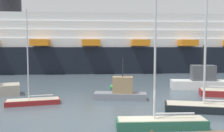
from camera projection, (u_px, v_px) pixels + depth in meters
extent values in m
plane|color=#4C5B66|center=(141.00, 128.00, 15.65)|extent=(600.00, 600.00, 0.00)
cube|color=maroon|center=(33.00, 102.00, 22.27)|extent=(4.90, 2.10, 0.44)
cube|color=beige|center=(33.00, 99.00, 22.25)|extent=(4.69, 1.96, 0.04)
cylinder|color=silver|center=(28.00, 55.00, 21.84)|extent=(0.11, 0.11, 8.11)
cylinder|color=silver|center=(41.00, 95.00, 22.41)|extent=(2.12, 0.41, 0.09)
cube|color=#2D6B51|center=(161.00, 124.00, 15.69)|extent=(5.88, 1.81, 0.60)
cube|color=beige|center=(161.00, 119.00, 15.66)|extent=(5.64, 1.68, 0.04)
cylinder|color=silver|center=(155.00, 59.00, 15.35)|extent=(0.14, 0.14, 7.72)
cylinder|color=silver|center=(174.00, 113.00, 15.68)|extent=(2.61, 0.32, 0.11)
cube|color=black|center=(211.00, 108.00, 19.65)|extent=(7.51, 4.05, 0.59)
cube|color=beige|center=(211.00, 104.00, 19.62)|extent=(7.19, 3.82, 0.04)
cylinder|color=silver|center=(206.00, 37.00, 19.32)|extent=(0.17, 0.17, 10.91)
cube|color=white|center=(200.00, 85.00, 30.42)|extent=(7.29, 3.71, 1.08)
cube|color=#4C5156|center=(203.00, 73.00, 30.28)|extent=(3.10, 2.28, 1.91)
cylinder|color=#262626|center=(203.00, 55.00, 30.12)|extent=(0.14, 0.14, 2.44)
cube|color=gray|center=(120.00, 96.00, 24.45)|extent=(5.44, 2.76, 0.65)
cube|color=#A3845B|center=(123.00, 85.00, 24.34)|extent=(2.22, 1.66, 1.63)
cylinder|color=#262626|center=(123.00, 68.00, 24.21)|extent=(0.10, 0.10, 1.82)
sphere|color=green|center=(112.00, 87.00, 30.20)|extent=(0.61, 0.61, 0.61)
cylinder|color=black|center=(112.00, 82.00, 30.15)|extent=(0.06, 0.06, 0.70)
cube|color=black|center=(91.00, 59.00, 53.90)|extent=(95.91, 17.63, 5.25)
cube|color=white|center=(91.00, 43.00, 53.64)|extent=(88.21, 15.69, 1.72)
cube|color=white|center=(91.00, 35.00, 53.51)|extent=(82.92, 14.75, 1.72)
cube|color=white|center=(91.00, 28.00, 53.38)|extent=(77.63, 13.81, 1.72)
cube|color=white|center=(91.00, 20.00, 53.25)|extent=(72.34, 12.86, 1.72)
cube|color=orange|center=(40.00, 43.00, 45.95)|extent=(3.55, 2.82, 1.20)
cube|color=orange|center=(91.00, 43.00, 46.73)|extent=(3.55, 2.82, 1.20)
cube|color=orange|center=(140.00, 43.00, 47.52)|extent=(3.55, 2.82, 1.20)
cube|color=orange|center=(188.00, 43.00, 48.31)|extent=(3.55, 2.82, 1.20)
cylinder|color=black|center=(9.00, 3.00, 51.58)|extent=(4.81, 4.81, 4.77)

